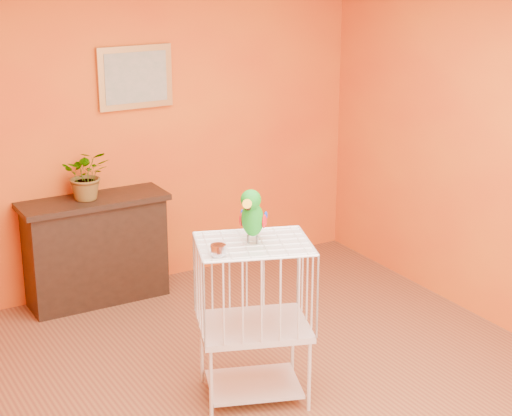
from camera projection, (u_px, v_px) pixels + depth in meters
ground at (279, 399)px, 5.47m from camera, size 4.50×4.50×0.00m
room_shell at (281, 159)px, 4.98m from camera, size 4.50×4.50×4.50m
console_cabinet at (96, 250)px, 6.80m from camera, size 1.16×0.42×0.86m
potted_plant at (90, 182)px, 6.56m from camera, size 0.48×0.50×0.31m
framed_picture at (135, 77)px, 6.76m from camera, size 0.62×0.04×0.50m
birdcage at (254, 319)px, 5.34m from camera, size 0.81×0.72×1.05m
feed_cup at (218, 250)px, 4.97m from camera, size 0.09×0.09×0.06m
parrot at (252, 215)px, 5.13m from camera, size 0.26×0.27×0.35m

